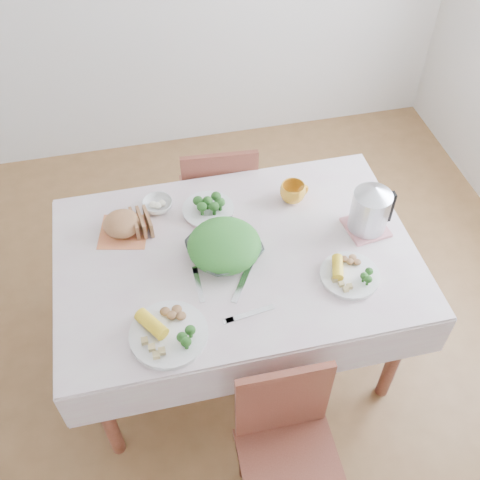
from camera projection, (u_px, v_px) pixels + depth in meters
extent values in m
plane|color=brown|center=(237.00, 348.00, 2.92)|extent=(3.60, 3.60, 0.00)
cube|color=brown|center=(237.00, 307.00, 2.64)|extent=(1.40, 0.90, 0.75)
cube|color=beige|center=(236.00, 254.00, 2.36)|extent=(1.50, 1.00, 0.01)
cube|color=brown|center=(292.00, 462.00, 2.07)|extent=(0.38, 0.38, 0.83)
cube|color=brown|center=(217.00, 192.00, 3.03)|extent=(0.42, 0.42, 0.86)
imported|color=white|center=(224.00, 250.00, 2.32)|extent=(0.38, 0.38, 0.07)
cylinder|color=white|center=(169.00, 335.00, 2.07)|extent=(0.36, 0.36, 0.02)
cylinder|color=white|center=(350.00, 275.00, 2.26)|extent=(0.34, 0.34, 0.02)
cylinder|color=beige|center=(208.00, 210.00, 2.51)|extent=(0.30, 0.30, 0.02)
cube|color=#DE7848|center=(124.00, 232.00, 2.43)|extent=(0.24, 0.24, 0.00)
ellipsoid|color=#936139|center=(122.00, 223.00, 2.39)|extent=(0.17, 0.16, 0.10)
imported|color=white|center=(158.00, 205.00, 2.51)|extent=(0.17, 0.17, 0.04)
imported|color=orange|center=(293.00, 193.00, 2.53)|extent=(0.15, 0.15, 0.09)
cube|color=#D58287|center=(366.00, 227.00, 2.44)|extent=(0.19, 0.19, 0.01)
cylinder|color=#B2B5BA|center=(370.00, 209.00, 2.36)|extent=(0.21, 0.21, 0.23)
cube|color=silver|center=(199.00, 285.00, 2.24)|extent=(0.02, 0.18, 0.00)
cube|color=silver|center=(243.00, 282.00, 2.25)|extent=(0.13, 0.20, 0.00)
cube|color=silver|center=(250.00, 314.00, 2.15)|extent=(0.20, 0.05, 0.00)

